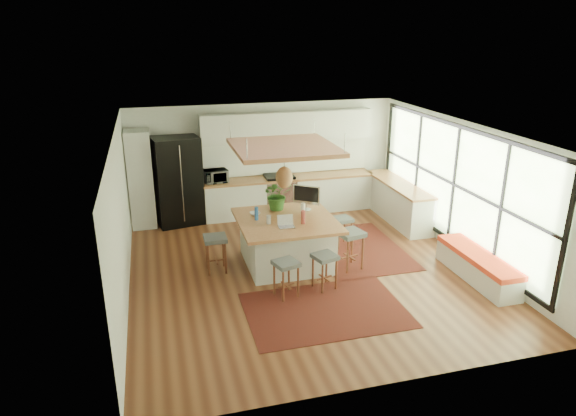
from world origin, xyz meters
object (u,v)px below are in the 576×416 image
object	(u,v)px
microwave	(215,175)
monitor	(306,198)
fridge	(178,185)
island_plant	(278,198)
stool_near_right	(325,270)
laptop	(286,221)
stool_near_left	(286,278)
stool_right_back	(342,230)
stool_left_side	(216,254)
island	(286,241)
stool_right_front	(350,251)

from	to	relation	value
microwave	monitor	bearing A→B (deg)	-66.84
fridge	island_plant	distance (m)	2.90
fridge	stool_near_right	bearing A→B (deg)	-70.73
island_plant	microwave	bearing A→B (deg)	113.20
fridge	laptop	world-z (taller)	fridge
fridge	microwave	size ratio (longest dim) A/B	3.73
stool_near_right	monitor	xyz separation A→B (m)	(0.13, 1.56, 0.83)
stool_near_left	monitor	size ratio (longest dim) A/B	1.18
stool_near_right	stool_right_back	bearing A→B (deg)	60.22
fridge	microwave	xyz separation A→B (m)	(0.88, -0.01, 0.19)
island_plant	laptop	bearing A→B (deg)	-94.71
stool_left_side	monitor	size ratio (longest dim) A/B	1.27
stool_left_side	microwave	world-z (taller)	microwave
stool_near_right	microwave	world-z (taller)	microwave
laptop	microwave	world-z (taller)	microwave
stool_left_side	laptop	world-z (taller)	laptop
laptop	island_plant	bearing A→B (deg)	87.71
stool_right_back	monitor	xyz separation A→B (m)	(-0.83, -0.13, 0.83)
island	monitor	distance (m)	0.98
stool_near_left	stool_right_front	world-z (taller)	stool_right_front
stool_right_back	microwave	size ratio (longest dim) A/B	1.15
fridge	stool_right_front	size ratio (longest dim) A/B	2.69
stool_left_side	island_plant	world-z (taller)	island_plant
island	stool_near_right	distance (m)	1.23
stool_near_right	stool_right_front	size ratio (longest dim) A/B	0.85
island	stool_right_back	xyz separation A→B (m)	(1.36, 0.53, -0.11)
stool_near_left	stool_right_front	xyz separation A→B (m)	(1.46, 0.73, 0.00)
microwave	stool_right_front	bearing A→B (deg)	-66.59
island	laptop	world-z (taller)	laptop
stool_left_side	monitor	bearing A→B (deg)	11.22
island	monitor	size ratio (longest dim) A/B	3.31
stool_near_right	stool_right_back	size ratio (longest dim) A/B	1.03
stool_near_left	stool_left_side	xyz separation A→B (m)	(-1.03, 1.29, 0.00)
fridge	island	size ratio (longest dim) A/B	1.12
stool_near_right	microwave	xyz separation A→B (m)	(-1.37, 3.98, 0.76)
fridge	island_plant	xyz separation A→B (m)	(1.84, -2.23, 0.25)
stool_right_front	stool_left_side	size ratio (longest dim) A/B	1.08
island_plant	stool_right_front	bearing A→B (deg)	-44.46
laptop	microwave	distance (m)	3.34
stool_near_right	stool_left_side	distance (m)	2.12
stool_near_left	stool_right_front	bearing A→B (deg)	26.74
island	stool_right_back	size ratio (longest dim) A/B	2.92
stool_near_left	laptop	bearing A→B (deg)	74.66
stool_near_right	fridge	bearing A→B (deg)	119.45
laptop	monitor	xyz separation A→B (m)	(0.63, 0.80, 0.14)
monitor	island_plant	size ratio (longest dim) A/B	0.89
stool_right_front	microwave	size ratio (longest dim) A/B	1.39
monitor	island_plant	world-z (taller)	monitor
stool_left_side	laptop	xyz separation A→B (m)	(1.27, -0.43, 0.70)
stool_left_side	monitor	distance (m)	2.10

